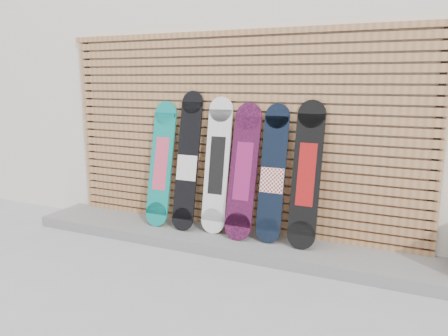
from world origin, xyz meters
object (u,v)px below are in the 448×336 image
at_px(snowboard_1, 188,162).
at_px(snowboard_2, 217,165).
at_px(snowboard_5, 307,175).
at_px(snowboard_4, 273,174).
at_px(snowboard_0, 161,164).
at_px(snowboard_3, 243,171).

distance_m(snowboard_1, snowboard_2, 0.35).
height_order(snowboard_2, snowboard_5, snowboard_2).
relative_size(snowboard_2, snowboard_5, 1.01).
bearing_deg(snowboard_4, snowboard_1, -178.97).
relative_size(snowboard_0, snowboard_3, 1.00).
bearing_deg(snowboard_0, snowboard_5, 0.09).
relative_size(snowboard_2, snowboard_4, 1.04).
xyz_separation_m(snowboard_1, snowboard_3, (0.68, -0.01, -0.05)).
bearing_deg(snowboard_1, snowboard_0, 179.17).
bearing_deg(snowboard_4, snowboard_0, -179.46).
height_order(snowboard_3, snowboard_4, snowboard_3).
distance_m(snowboard_2, snowboard_4, 0.64).
xyz_separation_m(snowboard_0, snowboard_1, (0.35, -0.01, 0.05)).
relative_size(snowboard_1, snowboard_3, 1.08).
bearing_deg(snowboard_1, snowboard_4, 1.03).
bearing_deg(snowboard_0, snowboard_4, 0.54).
bearing_deg(snowboard_0, snowboard_1, -0.83).
relative_size(snowboard_1, snowboard_4, 1.08).
bearing_deg(snowboard_5, snowboard_1, -179.67).
xyz_separation_m(snowboard_3, snowboard_5, (0.67, 0.02, 0.02)).
xyz_separation_m(snowboard_2, snowboard_4, (0.64, -0.02, -0.04)).
relative_size(snowboard_1, snowboard_5, 1.05).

